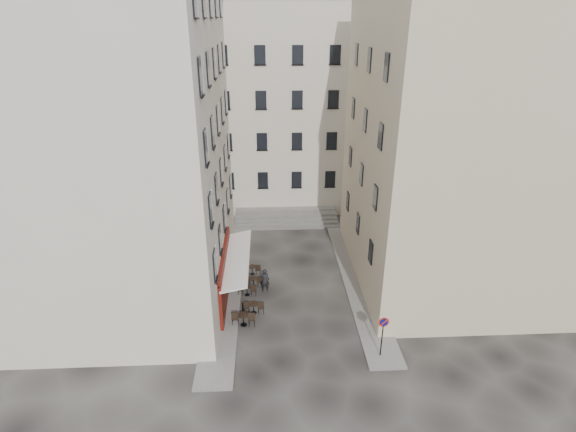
{
  "coord_description": "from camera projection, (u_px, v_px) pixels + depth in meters",
  "views": [
    {
      "loc": [
        -1.59,
        -23.71,
        16.86
      ],
      "look_at": [
        -0.25,
        4.0,
        4.44
      ],
      "focal_mm": 28.0,
      "sensor_mm": 36.0,
      "label": 1
    }
  ],
  "objects": [
    {
      "name": "pedestrian",
      "position": [
        265.0,
        280.0,
        29.72
      ],
      "size": [
        0.64,
        0.45,
        1.67
      ],
      "primitive_type": "imported",
      "rotation": [
        0.0,
        0.0,
        3.22
      ],
      "color": "black",
      "rests_on": "ground"
    },
    {
      "name": "building_right",
      "position": [
        458.0,
        146.0,
        28.43
      ],
      "size": [
        12.2,
        14.2,
        18.6
      ],
      "color": "#C2B390",
      "rests_on": "ground"
    },
    {
      "name": "sidewalk_left",
      "position": [
        229.0,
        273.0,
        32.0
      ],
      "size": [
        2.0,
        22.0,
        0.12
      ],
      "primitive_type": "cube",
      "color": "slate",
      "rests_on": "ground"
    },
    {
      "name": "bistro_table_c",
      "position": [
        247.0,
        290.0,
        29.41
      ],
      "size": [
        1.22,
        0.57,
        0.86
      ],
      "color": "black",
      "rests_on": "ground"
    },
    {
      "name": "bollard_far",
      "position": [
        247.0,
        253.0,
        33.69
      ],
      "size": [
        0.12,
        0.12,
        0.98
      ],
      "color": "black",
      "rests_on": "ground"
    },
    {
      "name": "bistro_table_d",
      "position": [
        254.0,
        281.0,
        30.37
      ],
      "size": [
        1.21,
        0.57,
        0.85
      ],
      "color": "black",
      "rests_on": "ground"
    },
    {
      "name": "building_left",
      "position": [
        117.0,
        136.0,
        26.64
      ],
      "size": [
        12.2,
        16.2,
        20.6
      ],
      "color": "beige",
      "rests_on": "ground"
    },
    {
      "name": "bistro_table_e",
      "position": [
        252.0,
        269.0,
        31.8
      ],
      "size": [
        1.19,
        0.56,
        0.83
      ],
      "color": "black",
      "rests_on": "ground"
    },
    {
      "name": "cafe_storefront",
      "position": [
        227.0,
        273.0,
        28.53
      ],
      "size": [
        1.74,
        7.3,
        3.5
      ],
      "color": "#4D120B",
      "rests_on": "ground"
    },
    {
      "name": "bollard_near",
      "position": [
        243.0,
        309.0,
        27.31
      ],
      "size": [
        0.12,
        0.12,
        0.98
      ],
      "color": "black",
      "rests_on": "ground"
    },
    {
      "name": "building_back",
      "position": [
        272.0,
        104.0,
        42.05
      ],
      "size": [
        18.2,
        10.2,
        18.6
      ],
      "color": "beige",
      "rests_on": "ground"
    },
    {
      "name": "bistro_table_a",
      "position": [
        243.0,
        318.0,
        26.52
      ],
      "size": [
        1.4,
        0.65,
        0.98
      ],
      "color": "black",
      "rests_on": "ground"
    },
    {
      "name": "bistro_table_b",
      "position": [
        254.0,
        307.0,
        27.62
      ],
      "size": [
        1.28,
        0.6,
        0.9
      ],
      "color": "black",
      "rests_on": "ground"
    },
    {
      "name": "stone_steps",
      "position": [
        286.0,
        218.0,
        39.88
      ],
      "size": [
        9.0,
        3.15,
        0.8
      ],
      "color": "slate",
      "rests_on": "ground"
    },
    {
      "name": "ground",
      "position": [
        295.0,
        305.0,
        28.58
      ],
      "size": [
        90.0,
        90.0,
        0.0
      ],
      "primitive_type": "plane",
      "color": "black",
      "rests_on": "ground"
    },
    {
      "name": "no_parking_sign",
      "position": [
        383.0,
        329.0,
        23.5
      ],
      "size": [
        0.59,
        0.1,
        2.59
      ],
      "rotation": [
        0.0,
        0.0,
        0.02
      ],
      "color": "black",
      "rests_on": "ground"
    },
    {
      "name": "bollard_mid",
      "position": [
        245.0,
        278.0,
        30.5
      ],
      "size": [
        0.12,
        0.12,
        0.98
      ],
      "color": "black",
      "rests_on": "ground"
    },
    {
      "name": "sidewalk_right",
      "position": [
        356.0,
        277.0,
        31.49
      ],
      "size": [
        2.0,
        18.0,
        0.12
      ],
      "primitive_type": "cube",
      "color": "slate",
      "rests_on": "ground"
    }
  ]
}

